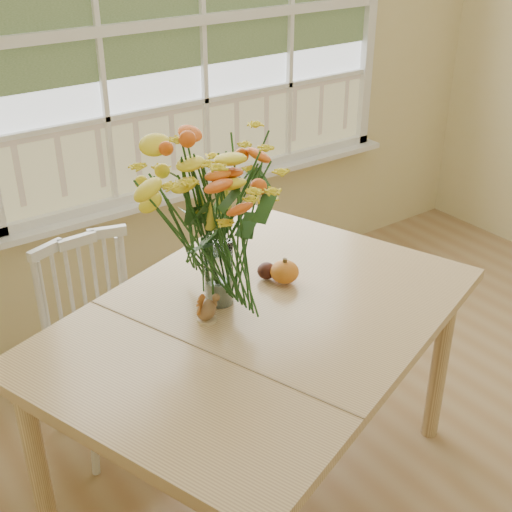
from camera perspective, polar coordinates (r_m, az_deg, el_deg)
wall_back at (r=3.60m, az=-4.66°, el=16.00°), size 4.00×0.02×2.70m
window at (r=3.54m, az=-4.44°, el=18.77°), size 2.42×0.12×1.74m
dining_table at (r=2.43m, az=0.28°, el=-6.69°), size 1.79×1.53×0.81m
windsor_chair at (r=2.92m, az=-13.06°, el=-6.15°), size 0.42×0.40×0.88m
flower_vase at (r=2.28m, az=-3.28°, el=3.58°), size 0.48×0.48×0.58m
pumpkin at (r=2.54m, az=2.40°, el=-1.42°), size 0.11×0.11×0.08m
turkey_figurine at (r=2.32m, az=-4.15°, el=-4.52°), size 0.10×0.10×0.11m
dark_gourd at (r=2.57m, az=0.88°, el=-1.31°), size 0.13×0.08×0.06m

